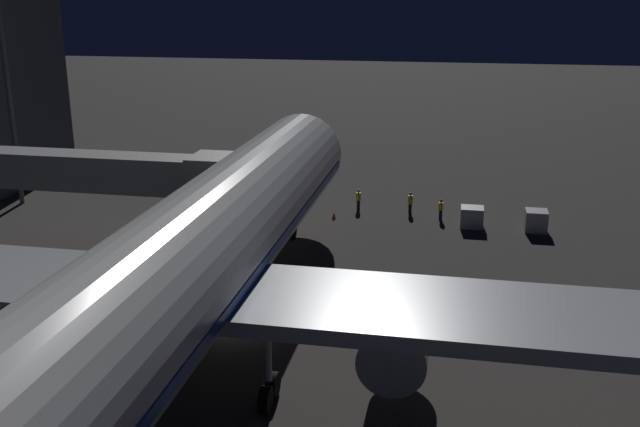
% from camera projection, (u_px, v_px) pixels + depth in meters
% --- Properties ---
extents(ground_plane, '(320.00, 320.00, 0.00)m').
position_uv_depth(ground_plane, '(230.00, 326.00, 40.29)').
color(ground_plane, '#383533').
extents(airliner_at_gate, '(48.72, 59.97, 18.41)m').
position_uv_depth(airliner_at_gate, '(172.00, 284.00, 31.48)').
color(airliner_at_gate, silver).
rests_on(airliner_at_gate, ground_plane).
extents(jet_bridge, '(18.55, 3.40, 7.29)m').
position_uv_depth(jet_bridge, '(131.00, 174.00, 49.99)').
color(jet_bridge, '#9E9E99').
rests_on(jet_bridge, ground_plane).
extents(apron_floodlight_mast, '(2.90, 0.50, 18.66)m').
position_uv_depth(apron_floodlight_mast, '(7.00, 79.00, 60.44)').
color(apron_floodlight_mast, '#59595E').
rests_on(apron_floodlight_mast, ground_plane).
extents(baggage_container_near_belt, '(1.66, 1.67, 1.66)m').
position_uv_depth(baggage_container_near_belt, '(536.00, 221.00, 55.95)').
color(baggage_container_near_belt, '#B7BABF').
rests_on(baggage_container_near_belt, ground_plane).
extents(baggage_container_mid_row, '(1.76, 1.62, 1.60)m').
position_uv_depth(baggage_container_mid_row, '(472.00, 217.00, 56.98)').
color(baggage_container_mid_row, '#B7BABF').
rests_on(baggage_container_mid_row, ground_plane).
extents(ground_crew_near_nose_gear, '(0.40, 0.40, 1.71)m').
position_uv_depth(ground_crew_near_nose_gear, '(441.00, 209.00, 58.74)').
color(ground_crew_near_nose_gear, black).
rests_on(ground_crew_near_nose_gear, ground_plane).
extents(ground_crew_by_belt_loader, '(0.40, 0.40, 1.77)m').
position_uv_depth(ground_crew_by_belt_loader, '(358.00, 199.00, 61.44)').
color(ground_crew_by_belt_loader, black).
rests_on(ground_crew_by_belt_loader, ground_plane).
extents(ground_crew_marshaller_fwd, '(0.40, 0.40, 1.80)m').
position_uv_depth(ground_crew_marshaller_fwd, '(410.00, 202.00, 60.43)').
color(ground_crew_marshaller_fwd, black).
rests_on(ground_crew_marshaller_fwd, ground_plane).
extents(traffic_cone_nose_port, '(0.36, 0.36, 0.55)m').
position_uv_depth(traffic_cone_nose_port, '(334.00, 215.00, 59.18)').
color(traffic_cone_nose_port, orange).
rests_on(traffic_cone_nose_port, ground_plane).
extents(traffic_cone_nose_starboard, '(0.36, 0.36, 0.55)m').
position_uv_depth(traffic_cone_nose_starboard, '(282.00, 212.00, 59.99)').
color(traffic_cone_nose_starboard, orange).
rests_on(traffic_cone_nose_starboard, ground_plane).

